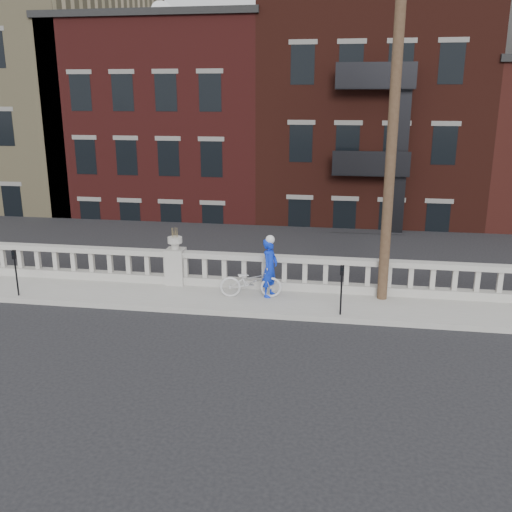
{
  "coord_description": "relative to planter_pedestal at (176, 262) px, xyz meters",
  "views": [
    {
      "loc": [
        5.11,
        -12.14,
        5.81
      ],
      "look_at": [
        2.61,
        3.2,
        1.36
      ],
      "focal_mm": 40.0,
      "sensor_mm": 36.0,
      "label": 1
    }
  ],
  "objects": [
    {
      "name": "cyclist",
      "position": [
        3.0,
        -0.67,
        0.17
      ],
      "size": [
        0.58,
        0.72,
        1.7
      ],
      "primitive_type": "imported",
      "rotation": [
        0.0,
        0.0,
        1.25
      ],
      "color": "#0D2DCD",
      "rests_on": "sidewalk"
    },
    {
      "name": "utility_pole",
      "position": [
        6.2,
        -0.35,
        4.41
      ],
      "size": [
        1.6,
        0.28,
        10.0
      ],
      "color": "#422D1E",
      "rests_on": "sidewalk"
    },
    {
      "name": "planter_pedestal",
      "position": [
        0.0,
        0.0,
        0.0
      ],
      "size": [
        0.55,
        0.55,
        1.76
      ],
      "color": "#9C9A90",
      "rests_on": "sidewalk"
    },
    {
      "name": "parking_meter_b",
      "position": [
        -4.21,
        -1.8,
        0.17
      ],
      "size": [
        0.1,
        0.09,
        1.36
      ],
      "color": "black",
      "rests_on": "sidewalk"
    },
    {
      "name": "balustrade",
      "position": [
        0.0,
        0.0,
        -0.19
      ],
      "size": [
        28.0,
        0.34,
        1.03
      ],
      "color": "#9C9A90",
      "rests_on": "sidewalk"
    },
    {
      "name": "ground",
      "position": [
        0.0,
        -3.95,
        -0.83
      ],
      "size": [
        120.0,
        120.0,
        0.0
      ],
      "primitive_type": "plane",
      "color": "black",
      "rests_on": "ground"
    },
    {
      "name": "sidewalk",
      "position": [
        0.0,
        -0.95,
        -0.76
      ],
      "size": [
        32.0,
        2.2,
        0.15
      ],
      "primitive_type": "cube",
      "color": "#9C9A90",
      "rests_on": "ground"
    },
    {
      "name": "parking_meter_c",
      "position": [
        5.05,
        -1.8,
        0.17
      ],
      "size": [
        0.1,
        0.09,
        1.36
      ],
      "color": "black",
      "rests_on": "sidewalk"
    },
    {
      "name": "lower_level",
      "position": [
        0.56,
        19.09,
        1.8
      ],
      "size": [
        80.0,
        44.0,
        20.8
      ],
      "color": "#605E59",
      "rests_on": "ground"
    },
    {
      "name": "bicycle",
      "position": [
        2.47,
        -0.84,
        -0.21
      ],
      "size": [
        1.84,
        0.86,
        0.93
      ],
      "primitive_type": "imported",
      "rotation": [
        0.0,
        0.0,
        1.71
      ],
      "color": "silver",
      "rests_on": "sidewalk"
    }
  ]
}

